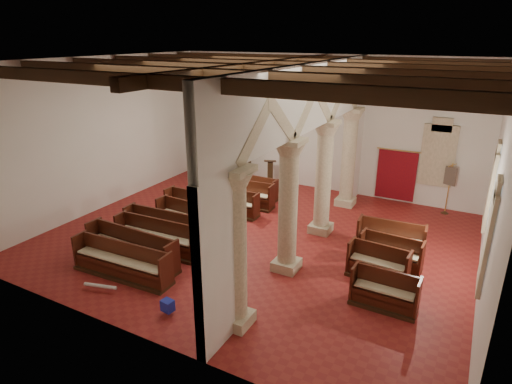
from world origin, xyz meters
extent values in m
plane|color=maroon|center=(0.00, 0.00, 0.00)|extent=(14.00, 14.00, 0.00)
plane|color=black|center=(0.00, 0.00, 6.00)|extent=(14.00, 14.00, 0.00)
cube|color=white|center=(0.00, 6.00, 3.00)|extent=(14.00, 0.02, 6.00)
cube|color=white|center=(0.00, -6.00, 3.00)|extent=(14.00, 0.02, 6.00)
cube|color=white|center=(-7.00, 0.00, 3.00)|extent=(0.02, 12.00, 6.00)
cube|color=white|center=(7.00, 0.00, 3.00)|extent=(0.02, 12.00, 6.00)
cube|color=beige|center=(1.80, -4.50, 0.15)|extent=(0.75, 0.75, 0.30)
cylinder|color=beige|center=(1.80, -4.50, 1.95)|extent=(0.56, 0.56, 3.30)
cube|color=beige|center=(1.80, -1.50, 0.15)|extent=(0.75, 0.75, 0.30)
cylinder|color=beige|center=(1.80, -1.50, 1.95)|extent=(0.56, 0.56, 3.30)
cube|color=beige|center=(1.80, 1.50, 0.15)|extent=(0.75, 0.75, 0.30)
cylinder|color=beige|center=(1.80, 1.50, 1.95)|extent=(0.56, 0.56, 3.30)
cube|color=beige|center=(1.80, 4.50, 0.15)|extent=(0.75, 0.75, 0.30)
cylinder|color=beige|center=(1.80, 4.50, 1.95)|extent=(0.56, 0.56, 3.30)
cube|color=white|center=(1.80, 0.00, 5.04)|extent=(0.25, 11.90, 1.93)
cube|color=#327059|center=(6.98, -1.50, 2.20)|extent=(0.03, 1.00, 2.20)
cube|color=#327059|center=(6.98, 2.50, 2.20)|extent=(0.03, 1.00, 2.20)
cube|color=#327059|center=(5.00, 5.98, 2.20)|extent=(1.00, 0.03, 2.20)
cube|color=#331F10|center=(-4.50, 5.50, 0.90)|extent=(2.00, 0.80, 1.80)
cube|color=#331F10|center=(-4.50, 5.50, 1.90)|extent=(2.10, 0.85, 0.20)
cube|color=#3B2812|center=(-2.06, 5.15, 0.05)|extent=(0.63, 0.63, 0.11)
cube|color=#3B2812|center=(-2.06, 5.15, 0.60)|extent=(0.31, 0.31, 1.20)
cube|color=#3B2812|center=(-2.06, 5.06, 1.25)|extent=(0.66, 0.59, 0.21)
cube|color=maroon|center=(3.50, 5.92, 1.15)|extent=(1.60, 0.06, 2.10)
cylinder|color=gold|center=(3.50, 5.90, 2.25)|extent=(1.80, 0.04, 0.04)
cone|color=#331F10|center=(5.61, 5.50, 0.05)|extent=(0.31, 0.31, 0.10)
cylinder|color=gold|center=(5.61, 5.50, 1.05)|extent=(0.04, 0.04, 2.09)
cylinder|color=gold|center=(5.61, 5.50, 2.01)|extent=(0.27, 0.57, 0.03)
cube|color=#171850|center=(5.61, 5.48, 1.57)|extent=(0.45, 0.21, 0.74)
cube|color=navy|center=(0.06, -4.99, 0.25)|extent=(0.34, 0.29, 0.30)
cube|color=navy|center=(-0.55, -2.44, 0.24)|extent=(0.34, 0.31, 0.28)
cube|color=navy|center=(-1.57, -0.07, 0.27)|extent=(0.40, 0.36, 0.33)
cylinder|color=white|center=(-2.28, -5.05, 0.16)|extent=(0.98, 0.35, 0.10)
cylinder|color=white|center=(-2.31, -3.01, 0.16)|extent=(1.02, 0.49, 0.11)
cube|color=#331F10|center=(-2.30, -4.18, 0.05)|extent=(3.31, 0.85, 0.10)
cube|color=#3E150D|center=(-2.30, -4.23, 0.33)|extent=(3.15, 0.54, 0.45)
cube|color=#3E150D|center=(-2.30, -4.00, 0.58)|extent=(3.13, 0.21, 0.96)
cube|color=#3E150D|center=(-3.91, -4.16, 0.58)|extent=(0.10, 0.61, 0.96)
cube|color=#3E150D|center=(-0.69, -4.16, 0.58)|extent=(0.10, 0.61, 0.96)
cube|color=beige|center=(-2.30, -4.23, 0.58)|extent=(3.02, 0.49, 0.05)
cube|color=#331F10|center=(-2.56, -3.50, 0.05)|extent=(3.33, 0.84, 0.11)
cube|color=#49160F|center=(-2.56, -3.56, 0.35)|extent=(3.17, 0.52, 0.48)
cube|color=#49160F|center=(-2.56, -3.31, 0.62)|extent=(3.16, 0.16, 1.02)
cube|color=#49160F|center=(-4.18, -3.48, 0.62)|extent=(0.09, 0.65, 1.02)
cube|color=#49160F|center=(-0.94, -3.48, 0.62)|extent=(0.09, 0.65, 1.02)
cube|color=beige|center=(-2.56, -3.56, 0.62)|extent=(3.04, 0.47, 0.05)
cube|color=#331F10|center=(-2.43, -2.44, 0.05)|extent=(3.10, 0.86, 0.10)
cube|color=#3E210D|center=(-2.43, -2.49, 0.33)|extent=(2.94, 0.55, 0.46)
cube|color=#3E210D|center=(-2.43, -2.26, 0.59)|extent=(2.92, 0.21, 0.98)
cube|color=#3E210D|center=(-3.94, -2.42, 0.59)|extent=(0.10, 0.62, 0.98)
cube|color=#3E210D|center=(-0.93, -2.42, 0.59)|extent=(0.10, 0.62, 0.98)
cube|color=beige|center=(-2.43, -2.49, 0.59)|extent=(2.82, 0.50, 0.05)
cube|color=#331F10|center=(-2.64, -1.75, 0.05)|extent=(3.25, 0.87, 0.10)
cube|color=#47220F|center=(-2.64, -1.80, 0.33)|extent=(3.08, 0.56, 0.46)
cube|color=#47220F|center=(-2.64, -1.56, 0.59)|extent=(3.06, 0.22, 0.97)
cube|color=#47220F|center=(-4.21, -1.73, 0.59)|extent=(0.10, 0.62, 0.97)
cube|color=#47220F|center=(-1.07, -1.73, 0.59)|extent=(0.10, 0.62, 0.97)
cube|color=beige|center=(-2.64, -1.80, 0.59)|extent=(2.96, 0.51, 0.05)
cube|color=#331F10|center=(-2.28, -0.79, 0.05)|extent=(2.85, 0.91, 0.11)
cube|color=#481C0F|center=(-2.28, -0.85, 0.35)|extent=(2.68, 0.58, 0.48)
cube|color=#481C0F|center=(-2.28, -0.60, 0.61)|extent=(2.66, 0.23, 1.02)
cube|color=#481C0F|center=(-3.65, -0.77, 0.61)|extent=(0.11, 0.64, 1.02)
cube|color=#481C0F|center=(-0.91, -0.77, 0.61)|extent=(0.11, 0.64, 1.02)
cube|color=beige|center=(-2.28, -0.85, 0.61)|extent=(2.57, 0.53, 0.05)
cube|color=#331F10|center=(-2.64, 0.24, 0.05)|extent=(3.01, 0.80, 0.10)
cube|color=#3E140D|center=(-2.64, 0.19, 0.34)|extent=(2.85, 0.49, 0.47)
cube|color=#3E140D|center=(-2.64, 0.43, 0.60)|extent=(2.85, 0.14, 0.99)
cube|color=#3E140D|center=(-4.11, 0.26, 0.60)|extent=(0.09, 0.63, 0.99)
cube|color=#3E140D|center=(-1.18, 0.26, 0.60)|extent=(0.09, 0.63, 0.99)
cube|color=beige|center=(-2.64, 0.19, 0.60)|extent=(2.74, 0.44, 0.05)
cube|color=#331F10|center=(-2.10, 1.37, 0.05)|extent=(2.66, 0.73, 0.10)
cube|color=#49280F|center=(-2.10, 1.32, 0.31)|extent=(2.51, 0.44, 0.43)
cube|color=#49280F|center=(-2.10, 1.54, 0.55)|extent=(2.50, 0.13, 0.91)
cube|color=#49280F|center=(-3.39, 1.39, 0.55)|extent=(0.08, 0.58, 0.91)
cube|color=#49280F|center=(-0.81, 1.39, 0.55)|extent=(0.08, 0.58, 0.91)
cube|color=beige|center=(-2.10, 1.32, 0.55)|extent=(2.41, 0.40, 0.05)
cube|color=#331F10|center=(-2.28, 2.37, 0.05)|extent=(3.31, 0.90, 0.10)
cube|color=#4C1C10|center=(-2.28, 2.32, 0.33)|extent=(3.15, 0.58, 0.46)
cube|color=#4C1C10|center=(-2.28, 2.55, 0.59)|extent=(3.13, 0.25, 0.97)
cube|color=#4C1C10|center=(-3.88, 2.39, 0.59)|extent=(0.11, 0.62, 0.97)
cube|color=#4C1C10|center=(-0.67, 2.39, 0.59)|extent=(0.11, 0.62, 0.97)
cube|color=beige|center=(-2.28, 2.32, 0.59)|extent=(3.02, 0.54, 0.05)
cube|color=#331F10|center=(-2.40, 3.38, 0.05)|extent=(3.03, 0.76, 0.09)
cube|color=#42140E|center=(-2.40, 3.34, 0.30)|extent=(2.87, 0.48, 0.42)
cube|color=#42140E|center=(-2.40, 3.55, 0.54)|extent=(2.86, 0.17, 0.89)
cube|color=#42140E|center=(-3.87, 3.40, 0.54)|extent=(0.09, 0.56, 0.89)
cube|color=#42140E|center=(-0.93, 3.40, 0.54)|extent=(0.09, 0.56, 0.89)
cube|color=beige|center=(-2.40, 3.34, 0.54)|extent=(2.76, 0.43, 0.05)
cube|color=#331F10|center=(4.85, -2.08, 0.05)|extent=(1.73, 0.71, 0.10)
cube|color=#42190E|center=(4.85, -2.13, 0.32)|extent=(1.57, 0.42, 0.44)
cube|color=#42190E|center=(4.85, -1.90, 0.56)|extent=(1.57, 0.09, 0.92)
cube|color=#42190E|center=(4.02, -2.06, 0.56)|extent=(0.08, 0.58, 0.92)
cube|color=#42190E|center=(5.67, -2.06, 0.56)|extent=(0.08, 0.58, 0.92)
cube|color=beige|center=(4.85, -2.13, 0.56)|extent=(1.51, 0.38, 0.05)
cube|color=#331F10|center=(4.37, -0.75, 0.05)|extent=(1.79, 0.81, 0.10)
cube|color=#4D1C10|center=(4.37, -0.80, 0.32)|extent=(1.62, 0.50, 0.45)
cube|color=#4D1C10|center=(4.37, -0.57, 0.57)|extent=(1.60, 0.18, 0.94)
cube|color=#4D1C10|center=(3.53, -0.73, 0.57)|extent=(0.11, 0.60, 0.94)
cube|color=#4D1C10|center=(5.21, -0.73, 0.57)|extent=(0.11, 0.60, 0.94)
cube|color=beige|center=(4.37, -0.80, 0.57)|extent=(1.55, 0.46, 0.05)
cube|color=#331F10|center=(4.56, 0.07, 0.05)|extent=(1.89, 0.78, 0.10)
cube|color=#3F120D|center=(4.56, 0.02, 0.32)|extent=(1.72, 0.48, 0.44)
cube|color=#3F120D|center=(4.56, 0.25, 0.56)|extent=(1.71, 0.16, 0.93)
cube|color=#3F120D|center=(3.66, 0.09, 0.56)|extent=(0.10, 0.59, 0.93)
cube|color=#3F120D|center=(5.45, 0.09, 0.56)|extent=(0.10, 0.59, 0.93)
cube|color=beige|center=(4.56, 0.02, 0.56)|extent=(1.65, 0.44, 0.05)
cube|color=#331F10|center=(4.37, 0.91, 0.05)|extent=(2.15, 0.90, 0.11)
cube|color=#3F1F0D|center=(4.37, 0.85, 0.35)|extent=(1.98, 0.56, 0.49)
cube|color=#3F1F0D|center=(4.37, 1.10, 0.62)|extent=(1.95, 0.20, 1.03)
cube|color=#3F1F0D|center=(3.36, 0.93, 0.62)|extent=(0.12, 0.65, 1.03)
cube|color=#3F1F0D|center=(5.39, 0.93, 0.62)|extent=(0.12, 0.65, 1.03)
cube|color=beige|center=(4.37, 0.85, 0.62)|extent=(1.90, 0.51, 0.05)
camera|label=1|loc=(6.41, -12.05, 6.73)|focal=30.00mm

